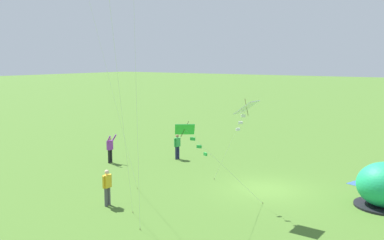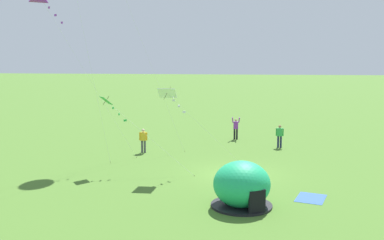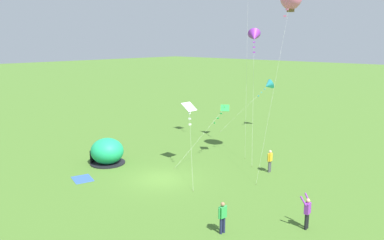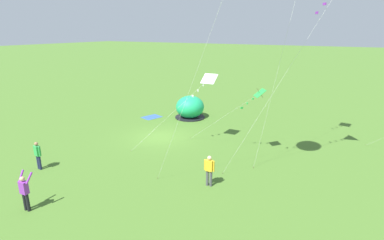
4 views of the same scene
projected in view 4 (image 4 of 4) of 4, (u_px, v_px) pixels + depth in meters
The scene contains 8 objects.
ground_plane at pixel (160, 137), 23.21m from camera, with size 300.00×300.00×0.00m, color #477028.
popup_tent at pixel (190, 107), 28.03m from camera, with size 2.81×2.81×2.10m.
picnic_blanket at pixel (152, 117), 28.49m from camera, with size 1.70×1.30×0.01m, color #3359A5.
person_with_toddler at pixel (209, 169), 15.70m from camera, with size 0.27×0.59×1.72m.
person_watching_sky at pixel (38, 154), 17.60m from camera, with size 0.29×0.58×1.72m.
person_near_tent at pixel (25, 191), 13.52m from camera, with size 0.49×0.68×1.89m.
kite_white at pixel (207, 81), 20.71m from camera, with size 4.47×4.44×5.09m.
kite_green at pixel (255, 96), 18.84m from camera, with size 1.21×5.83×4.50m.
Camera 4 is at (17.89, 12.75, 7.99)m, focal length 28.00 mm.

